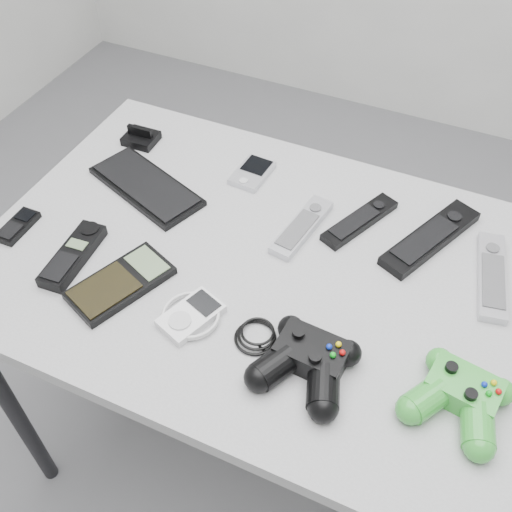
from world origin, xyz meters
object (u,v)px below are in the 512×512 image
at_px(remote_silver_a, 302,226).
at_px(calculator, 120,283).
at_px(desk, 278,290).
at_px(remote_black_a, 360,220).
at_px(cordless_handset, 73,255).
at_px(controller_green, 460,395).
at_px(mp3_player, 191,315).
at_px(controller_black, 308,360).
at_px(mobile_phone, 17,226).
at_px(remote_silver_b, 492,275).
at_px(remote_black_b, 431,237).
at_px(pda, 252,172).
at_px(pda_keyboard, 146,186).

xyz_separation_m(remote_silver_a, calculator, (-0.25, -0.27, -0.00)).
distance_m(desk, calculator, 0.30).
distance_m(remote_black_a, calculator, 0.48).
distance_m(cordless_handset, calculator, 0.12).
distance_m(desk, remote_black_a, 0.22).
bearing_deg(controller_green, mp3_player, -167.43).
relative_size(remote_silver_a, controller_green, 1.11).
distance_m(cordless_handset, controller_black, 0.49).
relative_size(mobile_phone, controller_black, 0.35).
xyz_separation_m(remote_black_a, remote_silver_b, (0.26, -0.04, 0.00)).
height_order(mobile_phone, cordless_handset, cordless_handset).
distance_m(calculator, controller_black, 0.37).
distance_m(remote_black_b, remote_silver_b, 0.13).
distance_m(mobile_phone, controller_black, 0.64).
relative_size(pda, cordless_handset, 0.62).
bearing_deg(controller_green, remote_black_b, 119.26).
distance_m(desk, controller_green, 0.40).
relative_size(remote_black_a, remote_silver_b, 0.89).
relative_size(pda, remote_black_a, 0.55).
bearing_deg(calculator, remote_silver_a, 69.70).
bearing_deg(pda_keyboard, cordless_handset, -73.85).
bearing_deg(remote_black_a, mobile_phone, -130.40).
distance_m(calculator, controller_green, 0.60).
bearing_deg(controller_green, remote_black_a, 138.24).
height_order(remote_silver_a, remote_silver_b, remote_silver_b).
distance_m(remote_black_a, mobile_phone, 0.68).
bearing_deg(remote_black_a, cordless_handset, -121.60).
bearing_deg(cordless_handset, controller_black, -9.21).
xyz_separation_m(pda, cordless_handset, (-0.20, -0.36, 0.00)).
height_order(remote_silver_a, remote_black_b, remote_black_b).
height_order(calculator, controller_green, controller_green).
relative_size(remote_silver_a, remote_silver_b, 0.86).
height_order(remote_black_a, cordless_handset, cordless_handset).
xyz_separation_m(mobile_phone, mp3_player, (0.42, -0.05, 0.00)).
bearing_deg(calculator, remote_black_b, 57.40).
bearing_deg(pda_keyboard, calculator, -47.94).
height_order(pda_keyboard, remote_black_a, remote_black_a).
distance_m(pda_keyboard, calculator, 0.27).
relative_size(desk, cordless_handset, 6.89).
xyz_separation_m(pda, mobile_phone, (-0.35, -0.34, -0.00)).
relative_size(desk, remote_black_a, 6.11).
relative_size(pda, mobile_phone, 1.09).
bearing_deg(remote_silver_a, mp3_player, -100.08).
bearing_deg(pda, remote_silver_a, -31.65).
relative_size(remote_silver_a, calculator, 0.97).
bearing_deg(desk, remote_silver_b, 20.32).
distance_m(remote_silver_b, calculator, 0.68).
bearing_deg(calculator, remote_black_a, 66.21).
bearing_deg(pda, calculator, -99.29).
height_order(desk, remote_black_b, remote_black_b).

